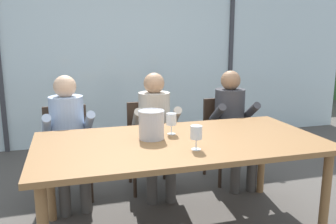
{
  "coord_description": "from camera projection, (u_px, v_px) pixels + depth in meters",
  "views": [
    {
      "loc": [
        -0.82,
        -2.48,
        1.54
      ],
      "look_at": [
        0.0,
        0.35,
        0.91
      ],
      "focal_mm": 37.39,
      "sensor_mm": 36.0,
      "label": 1
    }
  ],
  "objects": [
    {
      "name": "ground",
      "position": [
        151.0,
        182.0,
        3.81
      ],
      "size": [
        14.0,
        14.0,
        0.0
      ],
      "primitive_type": "plane",
      "color": "#4C4742"
    },
    {
      "name": "hillside_vineyard",
      "position": [
        102.0,
        59.0,
        8.17
      ],
      "size": [
        13.41,
        2.4,
        2.1
      ],
      "primitive_type": "cube",
      "color": "#386633",
      "rests_on": "ground"
    },
    {
      "name": "dining_table",
      "position": [
        180.0,
        148.0,
        2.73
      ],
      "size": [
        2.21,
        1.11,
        0.76
      ],
      "color": "olive",
      "rests_on": "ground"
    },
    {
      "name": "chair_near_curtain",
      "position": [
        67.0,
        144.0,
        3.44
      ],
      "size": [
        0.46,
        0.46,
        0.88
      ],
      "rotation": [
        0.0,
        0.0,
        0.04
      ],
      "color": "#332319",
      "rests_on": "ground"
    },
    {
      "name": "person_pale_blue_shirt",
      "position": [
        68.0,
        131.0,
        3.28
      ],
      "size": [
        0.49,
        0.63,
        1.2
      ],
      "rotation": [
        0.0,
        0.0,
        0.09
      ],
      "color": "#9EB2D1",
      "rests_on": "ground"
    },
    {
      "name": "ice_bucket_primary",
      "position": [
        151.0,
        124.0,
        2.72
      ],
      "size": [
        0.21,
        0.21,
        0.23
      ],
      "color": "#B7B7BC",
      "rests_on": "dining_table"
    },
    {
      "name": "chair_center",
      "position": [
        224.0,
        132.0,
        3.89
      ],
      "size": [
        0.46,
        0.46,
        0.88
      ],
      "rotation": [
        0.0,
        0.0,
        0.05
      ],
      "color": "#332319",
      "rests_on": "ground"
    },
    {
      "name": "window_mullion_right",
      "position": [
        231.0,
        53.0,
        5.48
      ],
      "size": [
        0.06,
        0.06,
        2.6
      ],
      "primitive_type": "cube",
      "color": "#38383D",
      "rests_on": "ground"
    },
    {
      "name": "window_glass_panel",
      "position": [
        125.0,
        55.0,
        5.04
      ],
      "size": [
        7.41,
        0.03,
        2.6
      ],
      "primitive_type": "cube",
      "color": "silver",
      "rests_on": "ground"
    },
    {
      "name": "person_charcoal_jacket",
      "position": [
        232.0,
        119.0,
        3.74
      ],
      "size": [
        0.47,
        0.62,
        1.2
      ],
      "rotation": [
        0.0,
        0.0,
        -0.04
      ],
      "color": "#38383D",
      "rests_on": "ground"
    },
    {
      "name": "wine_glass_near_bucket",
      "position": [
        171.0,
        120.0,
        2.85
      ],
      "size": [
        0.08,
        0.08,
        0.17
      ],
      "color": "silver",
      "rests_on": "dining_table"
    },
    {
      "name": "chair_left_of_center",
      "position": [
        149.0,
        138.0,
        3.66
      ],
      "size": [
        0.46,
        0.46,
        0.88
      ],
      "rotation": [
        0.0,
        0.0,
        -0.05
      ],
      "color": "#332319",
      "rests_on": "ground"
    },
    {
      "name": "person_beige_jumper",
      "position": [
        156.0,
        125.0,
        3.51
      ],
      "size": [
        0.49,
        0.63,
        1.2
      ],
      "rotation": [
        0.0,
        0.0,
        -0.09
      ],
      "color": "#B7AD9E",
      "rests_on": "ground"
    },
    {
      "name": "wine_glass_by_left_taster",
      "position": [
        196.0,
        133.0,
        2.45
      ],
      "size": [
        0.08,
        0.08,
        0.17
      ],
      "color": "silver",
      "rests_on": "dining_table"
    }
  ]
}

